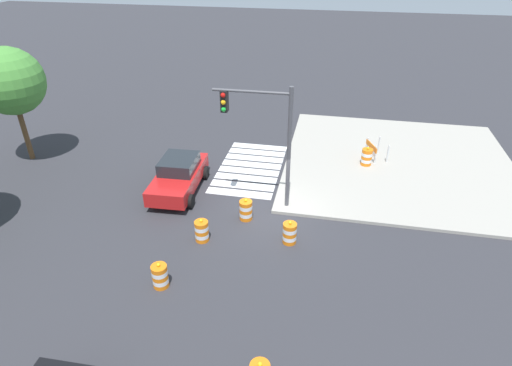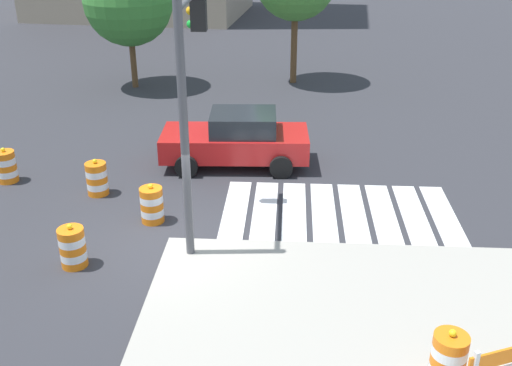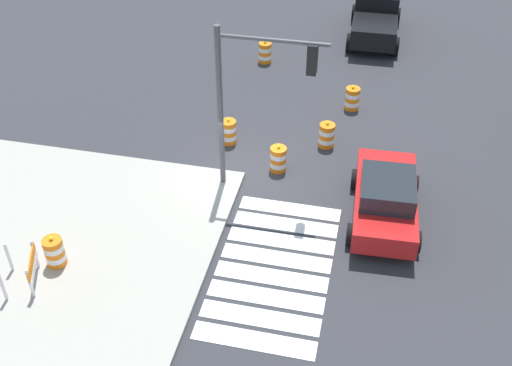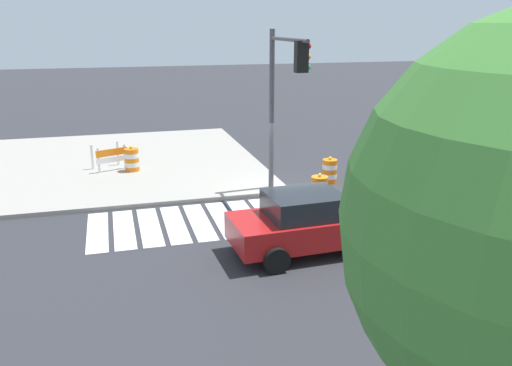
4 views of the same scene
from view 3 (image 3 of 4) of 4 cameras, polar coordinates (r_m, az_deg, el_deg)
The scene contains 12 objects.
ground_plane at distance 21.16m, azimuth -1.02°, elevation 0.64°, with size 120.00×120.00×0.00m, color #2D2D33.
crosswalk_stripes at distance 17.94m, azimuth 1.66°, elevation -7.72°, with size 5.85×3.20×0.02m.
sports_car at distance 19.38m, azimuth 11.78°, elevation -1.33°, with size 4.38×2.29×1.63m.
pickup_truck at distance 30.94m, azimuth 10.91°, elevation 14.84°, with size 5.20×2.44×1.92m.
traffic_barrel_near_corner at distance 21.19m, azimuth 2.05°, elevation 2.22°, with size 0.56×0.56×1.02m.
traffic_barrel_crosswalk_end at distance 22.58m, azimuth -2.52°, elevation 4.71°, with size 0.56×0.56×1.02m.
traffic_barrel_median_near at distance 24.84m, azimuth 8.80°, elevation 7.65°, with size 0.56×0.56×1.02m.
traffic_barrel_median_far at distance 28.05m, azimuth 0.84°, elevation 11.85°, with size 0.56×0.56×1.02m.
traffic_barrel_far_curb at distance 22.51m, azimuth 6.49°, elevation 4.37°, with size 0.56×0.56×1.02m.
traffic_barrel_on_sidewalk at distance 18.42m, azimuth -17.96°, elevation -6.00°, with size 0.56×0.56×1.02m.
construction_barricade at distance 18.05m, azimuth -20.26°, elevation -7.24°, with size 1.43×1.18×1.00m.
traffic_light_pole at distance 18.44m, azimuth 0.08°, elevation 9.03°, with size 0.47×3.29×5.50m.
Camera 3 is at (16.30, 4.00, 12.89)m, focal length 43.71 mm.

